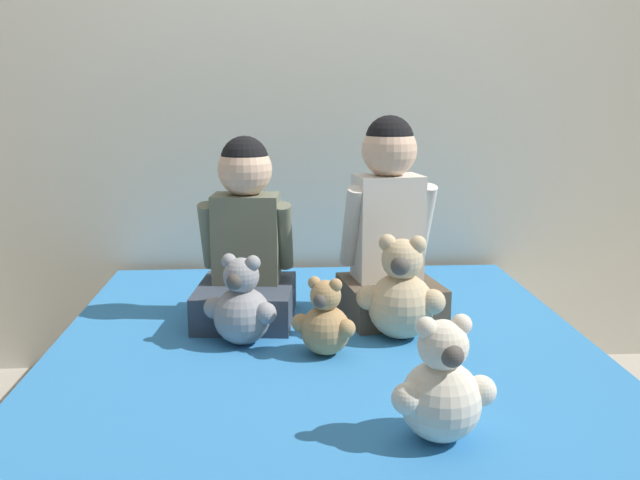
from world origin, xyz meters
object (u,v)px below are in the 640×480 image
(bed, at_px, (325,425))
(child_on_right, at_px, (389,228))
(child_on_left, at_px, (246,243))
(teddy_bear_held_by_right_child, at_px, (401,295))
(teddy_bear_at_foot_of_bed, at_px, (442,388))
(teddy_bear_between_children, at_px, (325,322))
(teddy_bear_held_by_left_child, at_px, (242,307))

(bed, bearing_deg, child_on_right, 55.25)
(child_on_left, distance_m, teddy_bear_held_by_right_child, 0.55)
(teddy_bear_at_foot_of_bed, bearing_deg, child_on_left, 108.43)
(child_on_right, bearing_deg, child_on_left, 170.45)
(child_on_right, distance_m, teddy_bear_between_children, 0.47)
(teddy_bear_held_by_right_child, height_order, teddy_bear_between_children, teddy_bear_held_by_right_child)
(teddy_bear_held_by_left_child, xyz_separation_m, teddy_bear_between_children, (0.24, -0.10, -0.02))
(teddy_bear_held_by_right_child, relative_size, teddy_bear_between_children, 1.41)
(teddy_bear_held_by_left_child, relative_size, teddy_bear_at_foot_of_bed, 0.97)
(child_on_right, xyz_separation_m, teddy_bear_held_by_right_child, (0.00, -0.23, -0.16))
(child_on_right, height_order, teddy_bear_held_by_right_child, child_on_right)
(bed, xyz_separation_m, teddy_bear_held_by_left_child, (-0.24, 0.09, 0.35))
(teddy_bear_between_children, bearing_deg, teddy_bear_held_by_left_child, -178.38)
(bed, xyz_separation_m, child_on_right, (0.24, 0.34, 0.53))
(teddy_bear_held_by_left_child, xyz_separation_m, teddy_bear_held_by_right_child, (0.48, 0.02, 0.02))
(child_on_left, distance_m, teddy_bear_at_foot_of_bed, 0.98)
(teddy_bear_between_children, bearing_deg, bed, 95.20)
(child_on_left, distance_m, teddy_bear_held_by_left_child, 0.28)
(bed, relative_size, teddy_bear_between_children, 8.52)
(child_on_left, bearing_deg, teddy_bear_held_by_left_child, -85.57)
(bed, height_order, teddy_bear_held_by_left_child, teddy_bear_held_by_left_child)
(bed, relative_size, teddy_bear_at_foot_of_bed, 6.91)
(child_on_right, xyz_separation_m, teddy_bear_held_by_left_child, (-0.48, -0.25, -0.18))
(bed, relative_size, teddy_bear_held_by_left_child, 7.10)
(teddy_bear_held_by_left_child, relative_size, teddy_bear_between_children, 1.20)
(bed, relative_size, child_on_left, 3.24)
(child_on_right, distance_m, teddy_bear_at_foot_of_bed, 0.87)
(child_on_left, bearing_deg, teddy_bear_at_foot_of_bed, -56.38)
(child_on_left, relative_size, teddy_bear_held_by_left_child, 2.19)
(teddy_bear_held_by_right_child, xyz_separation_m, teddy_bear_between_children, (-0.24, -0.12, -0.04))
(teddy_bear_between_children, bearing_deg, child_on_left, 148.41)
(teddy_bear_between_children, xyz_separation_m, teddy_bear_at_foot_of_bed, (0.22, -0.50, 0.02))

